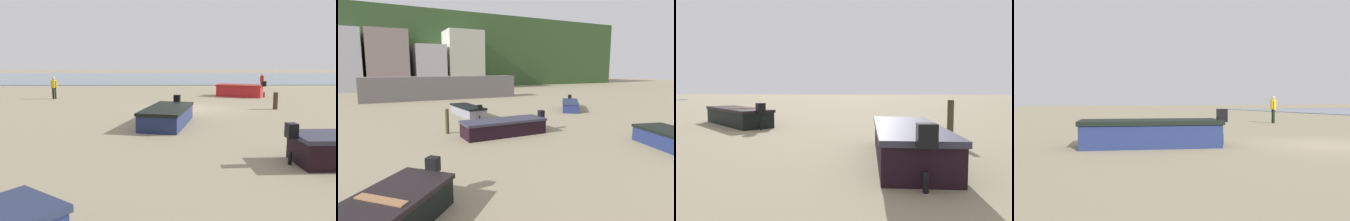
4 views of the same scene
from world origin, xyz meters
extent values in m
plane|color=gray|center=(0.00, 0.00, 0.00)|extent=(160.00, 160.00, 0.00)
cube|color=navy|center=(1.72, 5.09, 0.34)|extent=(2.55, 4.33, 0.68)
cube|color=black|center=(1.72, 5.09, 0.74)|extent=(2.66, 4.44, 0.12)
cube|color=black|center=(1.20, 2.94, 0.92)|extent=(0.38, 0.35, 0.40)
cylinder|color=black|center=(1.20, 2.94, 0.17)|extent=(0.12, 0.12, 0.34)
cylinder|color=black|center=(9.78, -5.18, 0.41)|extent=(0.18, 0.18, 0.82)
cylinder|color=black|center=(9.97, -5.24, 0.41)|extent=(0.18, 0.18, 0.82)
cylinder|color=gold|center=(9.87, -5.21, 1.11)|extent=(0.43, 0.43, 0.58)
cylinder|color=gold|center=(9.67, -5.14, 1.07)|extent=(0.11, 0.11, 0.54)
cylinder|color=gold|center=(10.08, -5.28, 1.07)|extent=(0.11, 0.11, 0.54)
sphere|color=tan|center=(9.87, -5.21, 1.51)|extent=(0.28, 0.28, 0.22)
camera|label=1|loc=(1.99, 20.06, 2.88)|focal=36.66mm
camera|label=2|loc=(-9.96, -1.74, 3.48)|focal=28.71mm
camera|label=3|loc=(3.53, 10.14, 1.74)|focal=32.84mm
camera|label=4|loc=(-9.45, 8.73, 1.40)|focal=42.03mm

